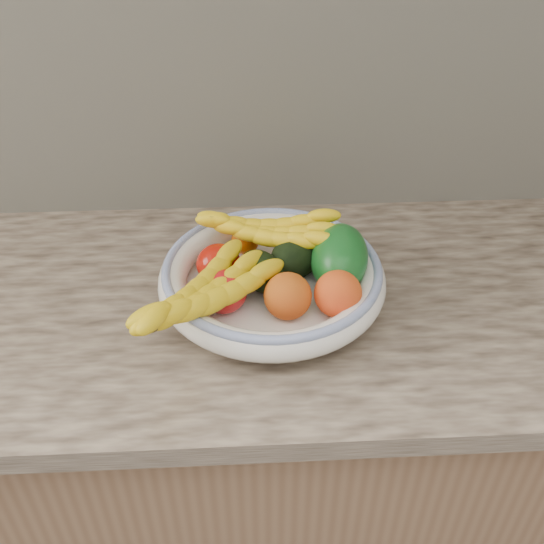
{
  "coord_description": "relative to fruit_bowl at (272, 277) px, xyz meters",
  "views": [
    {
      "loc": [
        -0.04,
        0.84,
        1.59
      ],
      "look_at": [
        0.0,
        1.66,
        0.96
      ],
      "focal_mm": 40.0,
      "sensor_mm": 36.0,
      "label": 1
    }
  ],
  "objects": [
    {
      "name": "tomato_near_left",
      "position": [
        -0.08,
        -0.05,
        0.01
      ],
      "size": [
        0.08,
        0.08,
        0.07
      ],
      "primitive_type": "ellipsoid",
      "rotation": [
        0.0,
        0.0,
        -0.01
      ],
      "color": "red",
      "rests_on": "fruit_bowl"
    },
    {
      "name": "kitchen_counter",
      "position": [
        0.0,
        0.03,
        -0.48
      ],
      "size": [
        2.44,
        0.66,
        1.4
      ],
      "color": "brown",
      "rests_on": "ground"
    },
    {
      "name": "peach_right",
      "position": [
        0.1,
        -0.07,
        0.02
      ],
      "size": [
        0.1,
        0.1,
        0.08
      ],
      "primitive_type": "ellipsoid",
      "rotation": [
        0.0,
        0.0,
        -0.29
      ],
      "color": "orange",
      "rests_on": "fruit_bowl"
    },
    {
      "name": "clementine_back_left",
      "position": [
        -0.04,
        0.11,
        0.01
      ],
      "size": [
        0.06,
        0.06,
        0.05
      ],
      "primitive_type": "ellipsoid",
      "rotation": [
        0.0,
        0.0,
        -0.24
      ],
      "color": "#E76004",
      "rests_on": "fruit_bowl"
    },
    {
      "name": "avocado_center",
      "position": [
        -0.02,
        -0.0,
        0.02
      ],
      "size": [
        0.11,
        0.12,
        0.07
      ],
      "primitive_type": "ellipsoid",
      "rotation": [
        0.0,
        0.0,
        0.56
      ],
      "color": "black",
      "rests_on": "fruit_bowl"
    },
    {
      "name": "peach_front",
      "position": [
        0.02,
        -0.07,
        0.02
      ],
      "size": [
        0.08,
        0.08,
        0.08
      ],
      "primitive_type": "ellipsoid",
      "rotation": [
        0.0,
        0.0,
        -0.08
      ],
      "color": "orange",
      "rests_on": "fruit_bowl"
    },
    {
      "name": "clementine_back_right",
      "position": [
        0.04,
        0.09,
        0.01
      ],
      "size": [
        0.05,
        0.05,
        0.04
      ],
      "primitive_type": "ellipsoid",
      "rotation": [
        0.0,
        0.0,
        0.04
      ],
      "color": "orange",
      "rests_on": "fruit_bowl"
    },
    {
      "name": "tomato_left",
      "position": [
        -0.09,
        0.03,
        0.01
      ],
      "size": [
        0.09,
        0.09,
        0.07
      ],
      "primitive_type": "ellipsoid",
      "rotation": [
        0.0,
        0.0,
        -0.25
      ],
      "color": "#A71106",
      "rests_on": "fruit_bowl"
    },
    {
      "name": "fruit_bowl",
      "position": [
        0.0,
        0.0,
        0.0
      ],
      "size": [
        0.39,
        0.39,
        0.08
      ],
      "color": "white",
      "rests_on": "kitchen_counter"
    },
    {
      "name": "avocado_right",
      "position": [
        0.04,
        0.04,
        0.02
      ],
      "size": [
        0.13,
        0.14,
        0.08
      ],
      "primitive_type": "ellipsoid",
      "rotation": [
        0.0,
        0.0,
        -0.72
      ],
      "color": "black",
      "rests_on": "fruit_bowl"
    },
    {
      "name": "green_mango",
      "position": [
        0.12,
        0.01,
        0.03
      ],
      "size": [
        0.14,
        0.17,
        0.13
      ],
      "primitive_type": "ellipsoid",
      "rotation": [
        0.0,
        0.31,
        -0.14
      ],
      "color": "#0E4E17",
      "rests_on": "fruit_bowl"
    },
    {
      "name": "banana_bunch_front",
      "position": [
        -0.11,
        -0.09,
        0.03
      ],
      "size": [
        0.29,
        0.3,
        0.08
      ],
      "primitive_type": null,
      "rotation": [
        0.0,
        0.0,
        0.84
      ],
      "color": "yellow",
      "rests_on": "fruit_bowl"
    },
    {
      "name": "banana_bunch_back",
      "position": [
        -0.0,
        0.08,
        0.04
      ],
      "size": [
        0.29,
        0.15,
        0.08
      ],
      "primitive_type": null,
      "rotation": [
        0.0,
        0.0,
        -0.19
      ],
      "color": "yellow",
      "rests_on": "fruit_bowl"
    }
  ]
}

